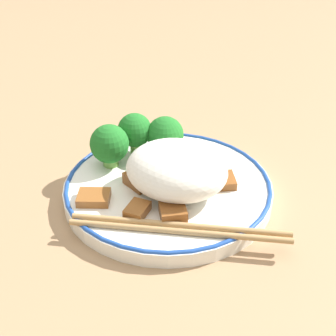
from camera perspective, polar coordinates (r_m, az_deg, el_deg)
The scene contains 13 objects.
ground_plane at distance 0.53m, azimuth 0.00°, elevation -3.30°, with size 3.00×3.00×0.00m, color #9E7A56.
plate at distance 0.52m, azimuth 0.00°, elevation -2.42°, with size 0.23×0.23×0.02m.
rice_mound at distance 0.49m, azimuth 1.05°, elevation -0.19°, with size 0.11×0.09×0.05m.
broccoli_back_left at distance 0.56m, azimuth -0.35°, elevation 4.00°, with size 0.04×0.04×0.05m.
broccoli_back_center at distance 0.56m, azimuth -4.08°, elevation 4.55°, with size 0.04×0.04×0.05m.
broccoli_back_right at distance 0.54m, azimuth -7.15°, elevation 2.87°, with size 0.05×0.05×0.05m.
meat_near_front at distance 0.47m, azimuth -3.76°, elevation -5.13°, with size 0.02×0.03×0.01m.
meat_near_left at distance 0.51m, azimuth -3.25°, elevation -1.34°, with size 0.04×0.04×0.01m.
meat_near_right at distance 0.54m, azimuth 4.16°, elevation 0.28°, with size 0.04×0.04×0.01m.
meat_near_back at distance 0.47m, azimuth 0.60°, elevation -5.41°, with size 0.04×0.04×0.01m.
meat_on_rice_edge at distance 0.52m, azimuth 6.69°, elevation -1.52°, with size 0.04×0.04×0.01m.
meat_mid_left at distance 0.49m, azimuth -9.04°, elevation -3.58°, with size 0.04×0.04×0.01m.
chopsticks at distance 0.45m, azimuth 1.39°, elevation -7.34°, with size 0.21×0.07×0.01m.
Camera 1 is at (0.16, -0.39, 0.31)m, focal length 50.00 mm.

